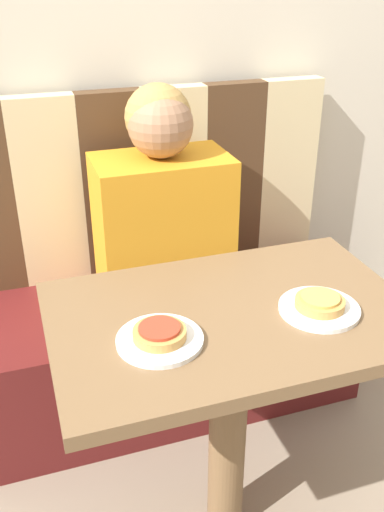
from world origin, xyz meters
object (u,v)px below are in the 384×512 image
object	(u,v)px
person	(162,206)
plate_right	(319,309)
pizza_right	(320,302)
plate_left	(160,340)
pizza_left	(160,333)

from	to	relation	value
person	plate_right	distance (m)	0.69
plate_right	pizza_right	xyz separation A→B (m)	(0.00, 0.00, 0.02)
person	plate_right	xyz separation A→B (m)	(0.19, -0.67, -0.02)
plate_right	plate_left	bearing A→B (deg)	180.00
plate_left	pizza_right	world-z (taller)	pizza_right
pizza_left	plate_left	bearing A→B (deg)	0.00
person	plate_left	distance (m)	0.69
plate_right	pizza_right	world-z (taller)	pizza_right
plate_left	pizza_left	size ratio (longest dim) A/B	1.64
plate_left	plate_right	xyz separation A→B (m)	(0.39, 0.00, 0.00)
person	pizza_right	xyz separation A→B (m)	(0.19, -0.67, -0.00)
pizza_right	plate_left	bearing A→B (deg)	180.00
plate_left	pizza_left	bearing A→B (deg)	0.00
plate_left	pizza_right	size ratio (longest dim) A/B	1.64
person	plate_left	size ratio (longest dim) A/B	3.74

